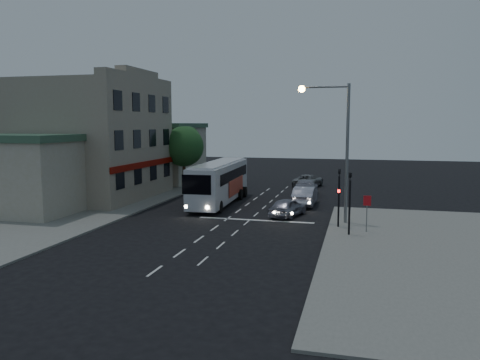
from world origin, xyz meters
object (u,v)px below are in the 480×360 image
(car_sedan_b, at_px, (306,187))
(traffic_signal_side, at_px, (350,196))
(car_sedan_a, at_px, (305,196))
(street_tree, at_px, (184,145))
(traffic_signal_main, at_px, (339,191))
(streetlight, at_px, (337,137))
(tour_bus, at_px, (219,181))
(car_sedan_c, at_px, (308,181))
(car_suv, at_px, (288,207))
(regulatory_sign, at_px, (367,208))

(car_sedan_b, bearing_deg, traffic_signal_side, 102.46)
(car_sedan_b, bearing_deg, car_sedan_a, 92.71)
(car_sedan_b, bearing_deg, street_tree, -7.74)
(car_sedan_a, height_order, traffic_signal_main, traffic_signal_main)
(traffic_signal_main, relative_size, streetlight, 0.46)
(tour_bus, xyz_separation_m, car_sedan_c, (6.02, 12.20, -1.21))
(car_sedan_c, relative_size, traffic_signal_side, 1.16)
(car_sedan_a, bearing_deg, car_suv, 82.57)
(tour_bus, height_order, streetlight, streetlight)
(car_sedan_c, bearing_deg, traffic_signal_side, 114.03)
(car_suv, relative_size, street_tree, 0.64)
(tour_bus, bearing_deg, traffic_signal_main, -37.24)
(car_sedan_b, height_order, car_sedan_c, car_sedan_b)
(car_suv, xyz_separation_m, street_tree, (-12.14, 11.22, 3.83))
(car_sedan_b, relative_size, traffic_signal_main, 1.25)
(car_sedan_b, distance_m, traffic_signal_side, 15.87)
(streetlight, bearing_deg, car_sedan_c, 101.57)
(car_sedan_a, relative_size, traffic_signal_main, 1.14)
(car_sedan_c, bearing_deg, tour_bus, 75.53)
(car_suv, height_order, streetlight, streetlight)
(car_sedan_c, distance_m, regulatory_sign, 20.95)
(tour_bus, relative_size, regulatory_sign, 5.15)
(traffic_signal_side, xyz_separation_m, regulatory_sign, (1.00, 0.96, -0.82))
(tour_bus, bearing_deg, car_sedan_b, 42.33)
(car_suv, height_order, traffic_signal_main, traffic_signal_main)
(car_sedan_a, distance_m, car_sedan_b, 5.36)
(car_sedan_c, height_order, streetlight, streetlight)
(car_suv, distance_m, traffic_signal_side, 6.86)
(regulatory_sign, bearing_deg, car_sedan_b, 110.10)
(car_sedan_c, bearing_deg, car_sedan_a, 106.40)
(regulatory_sign, distance_m, street_tree, 23.40)
(streetlight, height_order, street_tree, streetlight)
(car_sedan_b, xyz_separation_m, car_sedan_c, (-0.37, 5.93, -0.08))
(car_suv, bearing_deg, traffic_signal_main, 155.56)
(car_sedan_c, relative_size, street_tree, 0.77)
(traffic_signal_main, xyz_separation_m, streetlight, (-0.26, 1.42, 3.31))
(car_suv, bearing_deg, street_tree, -27.65)
(car_suv, distance_m, street_tree, 16.97)
(car_sedan_a, bearing_deg, street_tree, -25.76)
(car_sedan_a, distance_m, traffic_signal_main, 8.60)
(car_suv, distance_m, car_sedan_a, 4.93)
(traffic_signal_side, bearing_deg, car_suv, 131.11)
(traffic_signal_side, bearing_deg, car_sedan_a, 110.42)
(tour_bus, height_order, regulatory_sign, tour_bus)
(car_suv, distance_m, streetlight, 6.31)
(car_suv, bearing_deg, car_sedan_b, -75.75)
(regulatory_sign, xyz_separation_m, street_tree, (-17.51, 15.26, 2.90))
(car_sedan_c, distance_m, traffic_signal_main, 19.63)
(traffic_signal_main, bearing_deg, traffic_signal_side, -70.51)
(tour_bus, distance_m, street_tree, 9.74)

